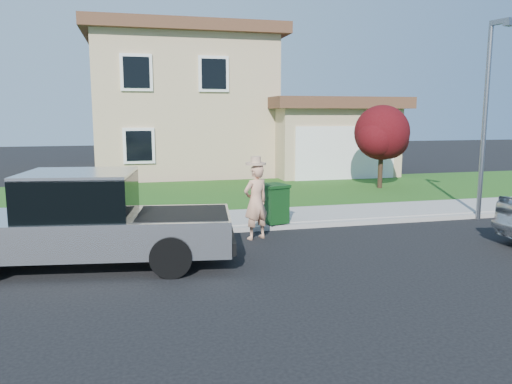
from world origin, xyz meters
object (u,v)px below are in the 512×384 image
at_px(pickup_truck, 87,222).
at_px(street_lamp, 487,109).
at_px(woman, 256,200).
at_px(ornamental_tree, 382,135).
at_px(trash_bin, 274,203).

relative_size(pickup_truck, street_lamp, 1.08).
xyz_separation_m(pickup_truck, street_lamp, (10.27, 1.84, 2.20)).
bearing_deg(woman, ornamental_tree, -158.05).
bearing_deg(woman, trash_bin, -147.55).
distance_m(pickup_truck, trash_bin, 4.94).
xyz_separation_m(woman, street_lamp, (6.61, 0.60, 2.13)).
bearing_deg(trash_bin, pickup_truck, -168.60).
xyz_separation_m(ornamental_tree, street_lamp, (0.12, -5.56, 0.93)).
bearing_deg(ornamental_tree, street_lamp, -88.80).
bearing_deg(street_lamp, trash_bin, 163.07).
xyz_separation_m(ornamental_tree, trash_bin, (-5.76, -5.15, -1.47)).
distance_m(ornamental_tree, trash_bin, 7.87).
relative_size(pickup_truck, ornamental_tree, 1.84).
bearing_deg(trash_bin, ornamental_tree, 26.09).
distance_m(trash_bin, street_lamp, 6.36).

